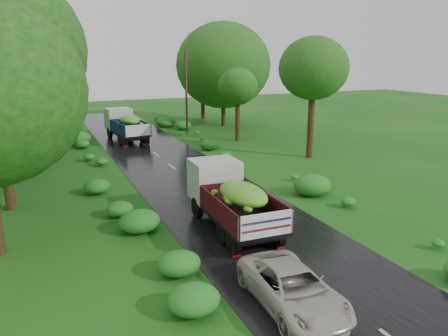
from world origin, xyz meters
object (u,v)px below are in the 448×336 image
utility_pole (186,93)px  truck_near (230,195)px  car (293,288)px  truck_far (125,124)px

utility_pole → truck_near: bearing=-99.2°
car → utility_pole: utility_pole is taller
truck_far → utility_pole: utility_pole is taller
truck_near → truck_far: same height
truck_near → truck_far: size_ratio=0.98×
truck_near → car: size_ratio=1.42×
truck_near → car: (-0.84, -6.30, -0.83)m
truck_near → utility_pole: utility_pole is taller
truck_far → car: bearing=-97.8°
truck_near → utility_pole: size_ratio=0.83×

